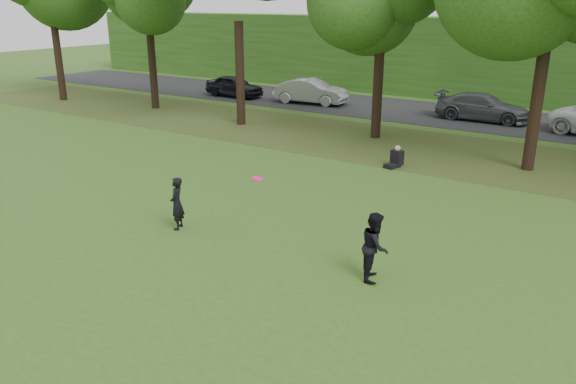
# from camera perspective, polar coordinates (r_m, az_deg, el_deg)

# --- Properties ---
(ground) EXTENTS (120.00, 120.00, 0.00)m
(ground) POSITION_cam_1_polar(r_m,az_deg,el_deg) (13.66, -4.57, -7.48)
(ground) COLOR #35541A
(ground) RESTS_ON ground
(leaf_litter) EXTENTS (60.00, 7.00, 0.01)m
(leaf_litter) POSITION_cam_1_polar(r_m,az_deg,el_deg) (24.59, 14.32, 4.11)
(leaf_litter) COLOR #413717
(leaf_litter) RESTS_ON ground
(street) EXTENTS (70.00, 7.00, 0.02)m
(street) POSITION_cam_1_polar(r_m,az_deg,el_deg) (32.09, 19.17, 7.05)
(street) COLOR black
(street) RESTS_ON ground
(far_hedge) EXTENTS (70.00, 3.00, 5.00)m
(far_hedge) POSITION_cam_1_polar(r_m,az_deg,el_deg) (37.54, 22.02, 12.19)
(far_hedge) COLOR #214B15
(far_hedge) RESTS_ON ground
(player_left) EXTENTS (0.55, 0.64, 1.49)m
(player_left) POSITION_cam_1_polar(r_m,az_deg,el_deg) (15.77, -11.22, -1.15)
(player_left) COLOR black
(player_left) RESTS_ON ground
(player_right) EXTENTS (0.84, 0.94, 1.60)m
(player_right) POSITION_cam_1_polar(r_m,az_deg,el_deg) (12.86, 8.85, -5.46)
(player_right) COLOR black
(player_right) RESTS_ON ground
(parked_cars) EXTENTS (37.24, 3.12, 1.50)m
(parked_cars) POSITION_cam_1_polar(r_m,az_deg,el_deg) (30.79, 19.94, 7.87)
(parked_cars) COLOR black
(parked_cars) RESTS_ON street
(frisbee) EXTENTS (0.33, 0.33, 0.08)m
(frisbee) POSITION_cam_1_polar(r_m,az_deg,el_deg) (13.43, -3.11, 1.34)
(frisbee) COLOR #FF157A
(frisbee) RESTS_ON ground
(seated_person) EXTENTS (0.59, 0.81, 0.83)m
(seated_person) POSITION_cam_1_polar(r_m,az_deg,el_deg) (21.80, 10.88, 3.31)
(seated_person) COLOR black
(seated_person) RESTS_ON ground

